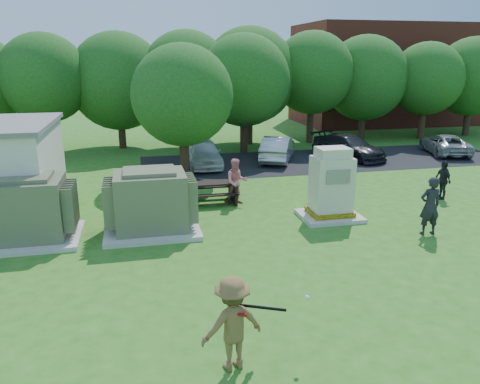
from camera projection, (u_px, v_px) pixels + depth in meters
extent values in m
plane|color=#2D6619|center=(275.00, 287.00, 11.53)|extent=(120.00, 120.00, 0.00)
cube|color=maroon|center=(389.00, 74.00, 39.47)|extent=(15.00, 8.00, 8.00)
cube|color=#232326|center=(327.00, 160.00, 25.64)|extent=(20.00, 6.00, 0.01)
cube|color=beige|center=(30.00, 239.00, 14.37)|extent=(3.00, 2.40, 0.15)
cube|color=#5B6246|center=(26.00, 208.00, 14.10)|extent=(2.20, 1.80, 1.80)
cube|color=#5B6246|center=(22.00, 178.00, 13.83)|extent=(1.60, 1.30, 0.12)
cube|color=#5B6246|center=(71.00, 205.00, 14.36)|extent=(0.32, 1.50, 1.35)
cube|color=beige|center=(152.00, 229.00, 15.14)|extent=(3.00, 2.40, 0.15)
cube|color=#5F6647|center=(151.00, 201.00, 14.87)|extent=(2.20, 1.80, 1.80)
cube|color=#5F6647|center=(149.00, 171.00, 14.60)|extent=(1.60, 1.30, 0.12)
cube|color=#5F6647|center=(110.00, 202.00, 14.60)|extent=(0.32, 1.50, 1.35)
cube|color=#5F6647|center=(191.00, 197.00, 15.13)|extent=(0.32, 1.50, 1.35)
cube|color=beige|center=(329.00, 216.00, 16.42)|extent=(2.06, 1.68, 0.14)
cube|color=yellow|center=(330.00, 212.00, 16.38)|extent=(1.45, 1.17, 0.17)
cube|color=beige|center=(331.00, 184.00, 16.09)|extent=(1.31, 1.03, 1.87)
cube|color=beige|center=(333.00, 152.00, 15.79)|extent=(1.08, 0.84, 0.33)
cube|color=gray|center=(338.00, 177.00, 15.48)|extent=(0.84, 0.04, 0.47)
cube|color=black|center=(212.00, 183.00, 17.95)|extent=(1.90, 0.74, 0.06)
cube|color=black|center=(210.00, 187.00, 18.59)|extent=(1.90, 0.26, 0.05)
cube|color=black|center=(214.00, 195.00, 17.50)|extent=(1.90, 0.26, 0.05)
cube|color=black|center=(191.00, 194.00, 17.89)|extent=(0.08, 1.42, 0.78)
cube|color=black|center=(233.00, 192.00, 18.23)|extent=(0.08, 1.42, 0.78)
imported|color=brown|center=(232.00, 324.00, 8.30)|extent=(1.27, 0.89, 1.79)
imported|color=black|center=(430.00, 206.00, 14.68)|extent=(0.70, 0.47, 1.89)
imported|color=#E0777E|center=(236.00, 182.00, 17.79)|extent=(0.87, 0.68, 1.77)
imported|color=black|center=(443.00, 180.00, 18.47)|extent=(0.41, 0.92, 1.55)
imported|color=silver|center=(203.00, 153.00, 24.00)|extent=(1.73, 4.14, 1.40)
imported|color=#B4B4B9|center=(278.00, 148.00, 25.26)|extent=(3.00, 4.33, 1.35)
imported|color=black|center=(348.00, 147.00, 25.87)|extent=(3.48, 4.86, 1.31)
imported|color=#A8A8AD|center=(445.00, 144.00, 27.08)|extent=(2.92, 4.50, 1.15)
cylinder|color=black|center=(263.00, 308.00, 8.30)|extent=(0.80, 0.41, 0.06)
cylinder|color=maroon|center=(241.00, 315.00, 8.07)|extent=(0.23, 0.15, 0.06)
sphere|color=white|center=(307.00, 298.00, 8.70)|extent=(0.09, 0.09, 0.09)
cylinder|color=#47301E|center=(50.00, 129.00, 27.10)|extent=(0.44, 0.44, 2.80)
sphere|color=#235B1C|center=(45.00, 78.00, 26.29)|extent=(5.00, 5.00, 5.00)
cylinder|color=#47301E|center=(122.00, 129.00, 28.75)|extent=(0.44, 0.44, 2.30)
sphere|color=#235B1C|center=(118.00, 81.00, 27.94)|extent=(5.80, 5.80, 5.80)
cylinder|color=#47301E|center=(188.00, 126.00, 28.68)|extent=(0.44, 0.44, 2.70)
sphere|color=#235B1C|center=(187.00, 76.00, 27.85)|extent=(5.40, 5.40, 5.40)
cylinder|color=#47301E|center=(249.00, 124.00, 30.10)|extent=(0.44, 0.44, 2.50)
sphere|color=#235B1C|center=(249.00, 76.00, 29.25)|extent=(6.00, 6.00, 6.00)
cylinder|color=#47301E|center=(310.00, 120.00, 30.50)|extent=(0.44, 0.44, 2.90)
sphere|color=#235B1C|center=(312.00, 73.00, 29.67)|extent=(5.20, 5.20, 5.20)
cylinder|color=#47301E|center=(362.00, 121.00, 31.97)|extent=(0.44, 0.44, 2.40)
sphere|color=#235B1C|center=(365.00, 78.00, 31.17)|extent=(5.60, 5.60, 5.60)
cylinder|color=#47301E|center=(422.00, 120.00, 31.93)|extent=(0.44, 0.44, 2.60)
sphere|color=#235B1C|center=(427.00, 79.00, 31.16)|extent=(4.80, 4.80, 4.80)
cylinder|color=#47301E|center=(467.00, 118.00, 33.34)|extent=(0.44, 0.44, 2.50)
sphere|color=#235B1C|center=(473.00, 76.00, 32.54)|extent=(5.40, 5.40, 5.40)
cylinder|color=#47301E|center=(184.00, 152.00, 21.77)|extent=(0.44, 0.44, 2.40)
sphere|color=#235B1C|center=(182.00, 95.00, 21.05)|extent=(4.60, 4.60, 4.60)
cylinder|color=#47301E|center=(244.00, 131.00, 27.26)|extent=(0.44, 0.44, 2.60)
sphere|color=#235B1C|center=(244.00, 80.00, 26.46)|extent=(5.20, 5.20, 5.20)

